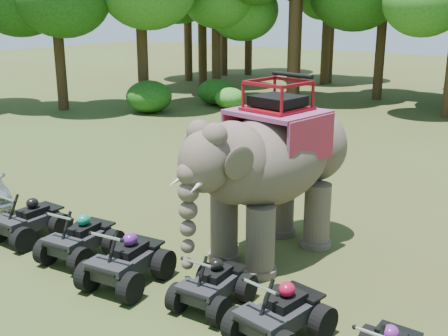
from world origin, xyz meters
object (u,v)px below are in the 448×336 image
at_px(atv_3, 213,278).
at_px(atv_4, 281,306).
at_px(atv_0, 28,215).
at_px(atv_1, 80,233).
at_px(atv_2, 126,255).
at_px(elephant, 273,168).

height_order(atv_3, atv_4, atv_4).
relative_size(atv_0, atv_1, 1.00).
height_order(atv_0, atv_3, atv_0).
bearing_deg(atv_1, atv_2, -14.25).
bearing_deg(atv_4, elephant, 132.37).
height_order(elephant, atv_0, elephant).
xyz_separation_m(elephant, atv_4, (1.96, -2.92, -1.41)).
bearing_deg(atv_1, atv_0, 172.62).
bearing_deg(atv_2, atv_1, 164.57).
distance_m(elephant, atv_2, 3.71).
bearing_deg(atv_2, atv_4, -5.86).
distance_m(atv_2, atv_4, 3.56).
bearing_deg(atv_3, atv_2, -174.14).
xyz_separation_m(atv_3, atv_4, (1.60, -0.20, 0.05)).
relative_size(elephant, atv_2, 2.74).
height_order(atv_0, atv_1, atv_1).
bearing_deg(atv_2, elephant, 54.30).
bearing_deg(atv_2, atv_3, 1.80).
bearing_deg(atv_0, atv_2, -4.62).
relative_size(atv_1, atv_2, 0.96).
height_order(elephant, atv_3, elephant).
height_order(atv_1, atv_2, atv_2).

